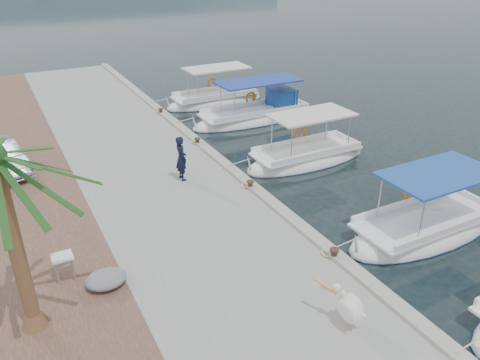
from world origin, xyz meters
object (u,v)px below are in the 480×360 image
(fishing_caique_d, at_px, (257,117))
(parked_car, at_px, (2,157))
(fishing_caique_e, at_px, (215,102))
(pelican, at_px, (348,307))
(fishing_caique_c, at_px, (306,159))
(fisherman, at_px, (181,158))
(fishing_caique_b, at_px, (425,230))

(fishing_caique_d, height_order, parked_car, fishing_caique_d)
(fishing_caique_e, bearing_deg, pelican, -106.17)
(fishing_caique_d, relative_size, pelican, 5.73)
(parked_car, bearing_deg, fishing_caique_c, -32.03)
(fishing_caique_d, height_order, fisherman, fisherman)
(fishing_caique_c, height_order, fishing_caique_d, same)
(fishing_caique_c, distance_m, fishing_caique_e, 9.88)
(parked_car, bearing_deg, fishing_caique_b, -54.91)
(fishing_caique_d, bearing_deg, fisherman, -138.83)
(fishing_caique_b, distance_m, fishing_caique_c, 6.73)
(fisherman, distance_m, parked_car, 7.35)
(fishing_caique_c, xyz_separation_m, parked_car, (-12.01, 4.12, 0.98))
(fishing_caique_b, bearing_deg, fishing_caique_e, 89.85)
(fisherman, bearing_deg, fishing_caique_c, -91.25)
(fishing_caique_b, xyz_separation_m, fishing_caique_c, (-0.12, 6.73, 0.00))
(fishing_caique_e, bearing_deg, fisherman, -121.65)
(fishing_caique_e, bearing_deg, fishing_caique_c, -90.93)
(fishing_caique_c, height_order, fisherman, fisherman)
(fishing_caique_c, height_order, fishing_caique_e, same)
(fishing_caique_c, bearing_deg, fishing_caique_e, 89.07)
(fishing_caique_d, bearing_deg, parked_car, -171.82)
(fishing_caique_d, xyz_separation_m, pelican, (-6.27, -15.21, 0.85))
(fishing_caique_b, relative_size, pelican, 4.73)
(fishing_caique_e, bearing_deg, fishing_caique_d, -79.41)
(fishing_caique_e, height_order, parked_car, fishing_caique_e)
(fishing_caique_e, relative_size, pelican, 4.79)
(fishing_caique_d, bearing_deg, pelican, -112.40)
(fisherman, xyz_separation_m, parked_car, (-6.10, 4.09, -0.29))
(fishing_caique_d, distance_m, parked_car, 13.07)
(fishing_caique_b, bearing_deg, fisherman, 131.74)
(pelican, height_order, fisherman, fisherman)
(fishing_caique_b, relative_size, fishing_caique_c, 1.04)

